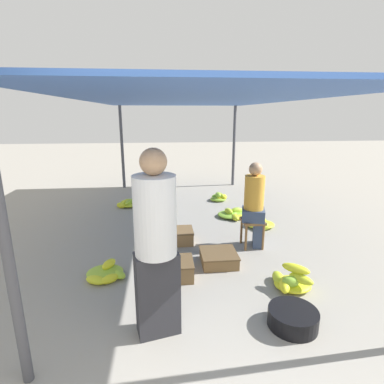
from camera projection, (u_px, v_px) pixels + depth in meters
The scene contains 17 objects.
canopy_post_front_left at pixel (7, 250), 2.09m from camera, with size 0.08×0.08×2.25m, color #4C4C51.
canopy_post_back_left at pixel (122, 148), 8.26m from camera, with size 0.08×0.08×2.25m, color #4C4C51.
canopy_post_back_right at pixel (234, 146), 8.56m from camera, with size 0.08×0.08×2.25m, color #4C4C51.
canopy_tarp at pixel (189, 99), 5.03m from camera, with size 3.55×6.81×0.04m, color #33569E.
vendor_foreground at pixel (156, 244), 2.67m from camera, with size 0.45×0.45×1.78m.
stool at pixel (253, 225), 4.67m from camera, with size 0.34×0.34×0.45m.
vendor_seated at pixel (255, 204), 4.59m from camera, with size 0.42×0.42×1.35m.
basin_black at pixel (293, 318), 2.96m from camera, with size 0.49×0.49×0.18m.
banana_pile_left_0 at pixel (106, 273), 3.85m from camera, with size 0.55×0.52×0.18m.
banana_pile_left_1 at pixel (129, 203), 6.78m from camera, with size 0.59×0.46×0.17m.
banana_pile_right_0 at pixel (291, 281), 3.58m from camera, with size 0.47×0.54×0.32m.
banana_pile_right_1 at pixel (233, 214), 6.07m from camera, with size 0.60×0.60×0.18m.
banana_pile_right_2 at pixel (219, 197), 7.22m from camera, with size 0.42×0.44×0.21m.
banana_pile_right_3 at pixel (260, 223), 5.53m from camera, with size 0.53×0.49×0.20m.
crate_near at pixel (177, 269), 3.84m from camera, with size 0.42×0.42×0.23m.
crate_mid at pixel (180, 236), 4.89m from camera, with size 0.42×0.42×0.22m.
crate_far at pixel (219, 258), 4.19m from camera, with size 0.50×0.50×0.17m.
Camera 1 is at (-0.47, -1.74, 2.05)m, focal length 28.00 mm.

